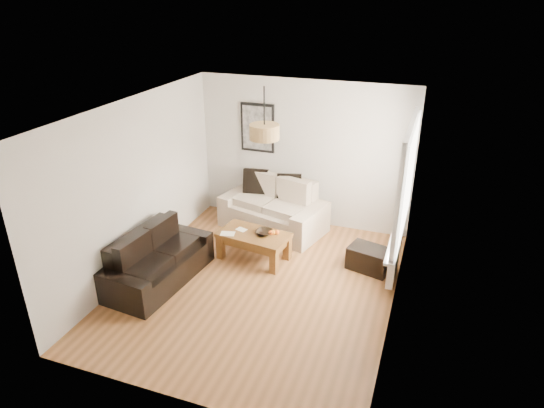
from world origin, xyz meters
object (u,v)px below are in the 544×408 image
(loveseat_cream, at_px, (273,206))
(coffee_table, at_px, (254,246))
(ottoman, at_px, (370,259))
(sofa_leather, at_px, (158,258))

(loveseat_cream, distance_m, coffee_table, 1.11)
(ottoman, bearing_deg, sofa_leather, -154.92)
(loveseat_cream, height_order, ottoman, loveseat_cream)
(coffee_table, height_order, ottoman, coffee_table)
(ottoman, bearing_deg, loveseat_cream, 156.87)
(loveseat_cream, relative_size, sofa_leather, 1.04)
(loveseat_cream, height_order, sofa_leather, loveseat_cream)
(sofa_leather, height_order, coffee_table, sofa_leather)
(loveseat_cream, bearing_deg, sofa_leather, -101.00)
(loveseat_cream, relative_size, ottoman, 2.83)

